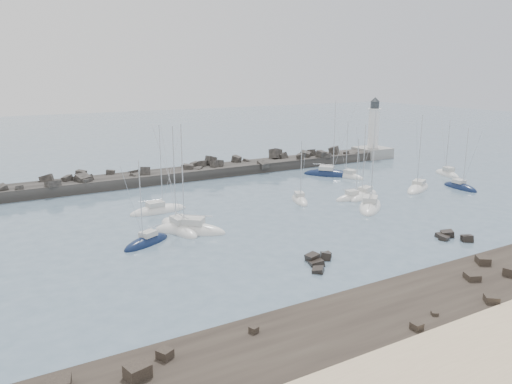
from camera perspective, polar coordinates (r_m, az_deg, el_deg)
ground at (r=62.65m, az=5.38°, el=-4.78°), size 400.00×400.00×0.00m
rock_shelf at (r=47.86m, az=21.18°, el=-11.71°), size 140.00×12.56×1.98m
rock_cluster_near at (r=53.44m, az=7.07°, el=-8.08°), size 4.68×4.30×1.72m
rock_cluster_far at (r=65.08m, az=21.70°, el=-4.87°), size 3.54×4.21×1.42m
breakwater at (r=92.43m, az=-12.42°, el=1.23°), size 115.00×7.54×5.48m
lighthouse at (r=120.00m, az=13.19°, el=5.35°), size 7.00×7.00×14.60m
sailboat_2 at (r=60.25m, az=-12.39°, el=-5.68°), size 7.01×4.99×10.90m
sailboat_3 at (r=64.68m, az=-8.81°, el=-4.15°), size 3.34×9.14×14.28m
sailboat_4 at (r=73.16m, az=-11.11°, el=-2.15°), size 8.60×2.92×13.42m
sailboat_5 at (r=63.55m, az=-7.52°, el=-4.42°), size 8.86×8.24×14.74m
sailboat_6 at (r=77.87m, az=5.00°, el=-0.98°), size 4.18×6.74×10.36m
sailboat_7 at (r=75.91m, az=12.90°, el=-1.65°), size 9.28×8.86×15.48m
sailboat_8 at (r=97.82m, az=8.31°, el=1.97°), size 8.77×9.37×15.46m
sailboat_9 at (r=81.98m, az=12.22°, el=-0.48°), size 8.35×5.29×12.76m
sailboat_10 at (r=96.74m, az=10.49°, el=1.75°), size 3.60×7.49×11.48m
sailboat_11 at (r=89.67m, az=18.02°, el=0.35°), size 9.03×6.42×13.75m
sailboat_12 at (r=103.71m, az=21.00°, el=1.87°), size 4.30×7.51×11.60m
sailboat_13 at (r=80.29m, az=11.05°, el=-0.72°), size 6.61×2.49×10.46m
sailboat_14 at (r=93.09m, az=22.28°, el=0.47°), size 2.97×7.31×11.35m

